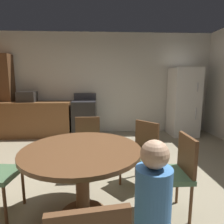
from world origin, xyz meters
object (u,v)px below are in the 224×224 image
dining_table (82,163)px  person_child (152,220)px  refrigerator (183,102)px  chair_northeast (141,149)px  chair_east (175,170)px  microwave (27,97)px  oven_range (85,118)px  chair_north (88,142)px

dining_table → person_child: 0.95m
refrigerator → chair_northeast: 2.89m
chair_east → chair_northeast: bearing=-69.9°
person_child → microwave: bearing=-3.0°
oven_range → chair_north: bearing=-83.3°
refrigerator → chair_east: 3.33m
refrigerator → chair_east: bearing=-114.3°
chair_east → person_child: bearing=59.8°
chair_north → chair_east: bearing=44.5°
dining_table → microwave: bearing=119.1°
chair_east → microwave: bearing=-49.2°
oven_range → chair_north: 2.12m
oven_range → refrigerator: (2.60, -0.05, 0.41)m
refrigerator → chair_east: size_ratio=2.02×
oven_range → microwave: 1.55m
oven_range → chair_northeast: (1.01, -2.44, 0.03)m
microwave → person_child: size_ratio=0.40×
chair_east → person_child: person_child is taller
refrigerator → chair_east: (-1.36, -3.01, -0.38)m
microwave → chair_north: size_ratio=0.51×
microwave → dining_table: microwave is taller
dining_table → oven_range: bearing=95.0°
oven_range → refrigerator: bearing=-1.2°
refrigerator → chair_east: refrigerator is taller
refrigerator → microwave: bearing=179.3°
chair_northeast → chair_east: (0.24, -0.63, 0.00)m
microwave → chair_north: 2.74m
refrigerator → chair_north: 3.14m
refrigerator → chair_north: (-2.36, -2.05, -0.38)m
chair_north → person_child: bearing=15.5°
dining_table → chair_east: bearing=0.4°
oven_range → chair_northeast: oven_range is taller
microwave → chair_north: microwave is taller
refrigerator → person_child: refrigerator is taller
person_child → chair_northeast: bearing=-41.8°
refrigerator → chair_north: size_ratio=2.02×
chair_northeast → chair_north: (-0.76, 0.34, 0.00)m
chair_north → chair_east: (1.00, -0.97, 0.00)m
oven_range → dining_table: 3.09m
microwave → person_child: (2.22, -3.87, -0.45)m
microwave → chair_northeast: (2.45, -2.44, -0.53)m
microwave → dining_table: 3.54m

